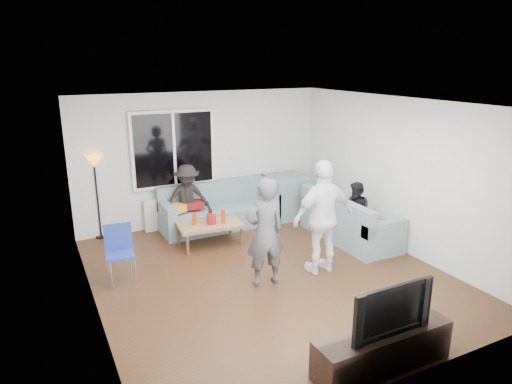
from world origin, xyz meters
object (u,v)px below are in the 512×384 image
floor_lamp (97,197)px  spectator_back (187,199)px  tv_console (383,349)px  television (386,307)px  coffee_table (210,234)px  side_chair (120,255)px  player_left (265,232)px  spectator_right (356,213)px  sofa_right_section (350,217)px  sofa_back_section (219,206)px  player_right (323,217)px

floor_lamp → spectator_back: floor_lamp is taller
tv_console → television: 0.51m
coffee_table → spectator_back: spectator_back is taller
coffee_table → floor_lamp: floor_lamp is taller
side_chair → tv_console: (2.10, -3.25, -0.21)m
player_left → spectator_right: size_ratio=1.45×
floor_lamp → spectator_back: 1.62m
spectator_right → spectator_back: size_ratio=0.85×
sofa_right_section → side_chair: bearing=87.9°
coffee_table → player_left: (0.18, -1.74, 0.60)m
spectator_right → coffee_table: bearing=-124.6°
sofa_right_section → player_left: (-2.20, -0.85, 0.38)m
tv_console → television: television is taller
sofa_back_section → spectator_back: spectator_back is taller
coffee_table → sofa_back_section: bearing=57.1°
coffee_table → player_right: bearing=-56.5°
spectator_back → tv_console: bearing=-75.5°
sofa_right_section → spectator_right: 0.21m
coffee_table → television: bearing=-84.1°
spectator_back → spectator_right: bearing=-28.5°
floor_lamp → television: floor_lamp is taller
sofa_back_section → floor_lamp: floor_lamp is taller
sofa_right_section → floor_lamp: 4.60m
floor_lamp → sofa_back_section: bearing=-11.8°
sofa_back_section → floor_lamp: size_ratio=1.47×
side_chair → player_right: (2.85, -1.02, 0.45)m
television → coffee_table: bearing=95.9°
player_right → tv_console: (-0.75, -2.23, -0.66)m
floor_lamp → television: (2.10, -5.23, -0.05)m
television → tv_console: bearing=180.0°
sofa_right_section → player_left: bearing=111.1°
sofa_right_section → television: 3.69m
side_chair → floor_lamp: 2.01m
sofa_right_section → spectator_right: size_ratio=1.81×
spectator_back → player_left: bearing=-75.0°
sofa_back_section → player_right: bearing=-75.4°
sofa_back_section → tv_console: size_ratio=1.44×
spectator_back → television: bearing=-75.5°
coffee_table → television: television is taller
player_left → television: 2.27m
spectator_right → spectator_back: (-2.51, 1.86, 0.10)m
sofa_back_section → spectator_back: (-0.63, 0.03, 0.23)m
television → player_left: bearing=95.9°
spectator_right → tv_console: (-1.97, -2.94, -0.33)m
sofa_back_section → coffee_table: bearing=-122.9°
coffee_table → floor_lamp: (-1.68, 1.24, 0.58)m
player_right → television: 2.36m
sofa_right_section → side_chair: size_ratio=2.33×
sofa_back_section → side_chair: size_ratio=2.67×
tv_console → player_left: bearing=95.9°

